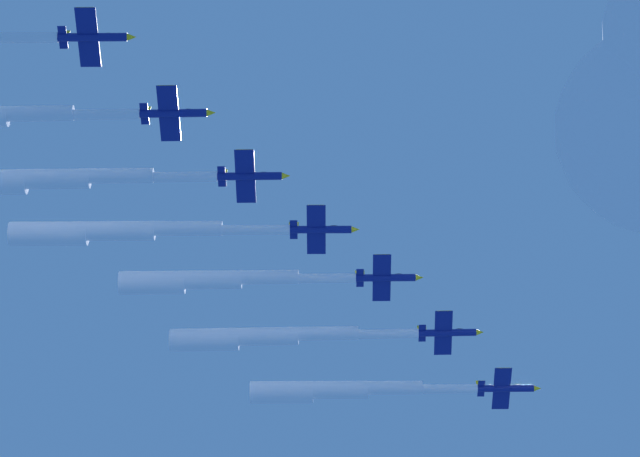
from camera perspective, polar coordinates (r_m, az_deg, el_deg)
name	(u,v)px	position (r m, az deg, el deg)	size (l,w,h in m)	color
jet_lead	(339,390)	(225.78, 0.79, -6.51)	(41.33, 25.51, 3.92)	navy
jet_port_inner	(267,337)	(219.46, -2.15, -4.37)	(43.75, 26.16, 3.97)	navy
jet_starboard_inner	(213,280)	(212.60, -4.34, -2.09)	(40.93, 25.14, 3.98)	navy
jet_port_mid	(118,232)	(205.56, -8.10, -0.12)	(44.95, 27.77, 3.92)	navy
jet_starboard_mid	(57,180)	(199.03, -10.52, 1.94)	(41.99, 25.65, 4.02)	navy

